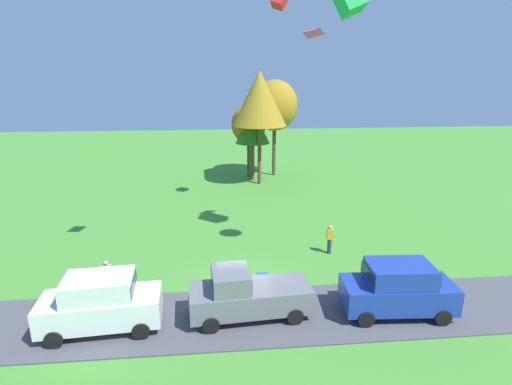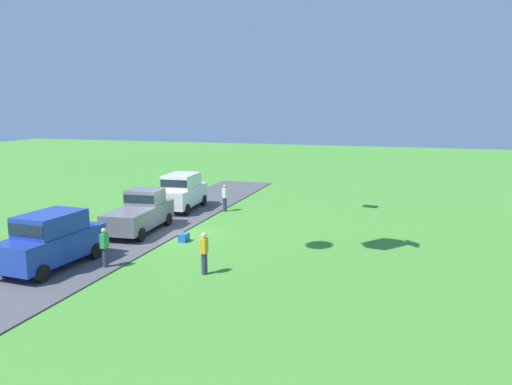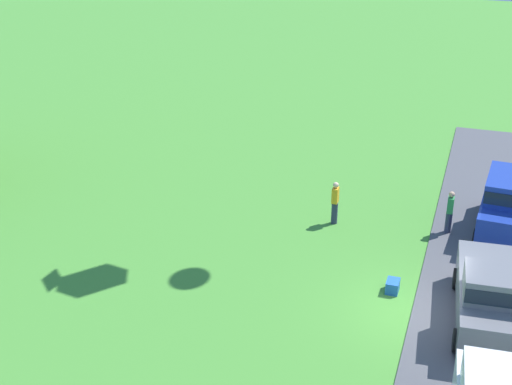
{
  "view_description": "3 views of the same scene",
  "coord_description": "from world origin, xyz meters",
  "px_view_note": "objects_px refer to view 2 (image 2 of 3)",
  "views": [
    {
      "loc": [
        -1.03,
        -16.72,
        9.75
      ],
      "look_at": [
        0.89,
        3.11,
        3.94
      ],
      "focal_mm": 28.0,
      "sensor_mm": 36.0,
      "label": 1
    },
    {
      "loc": [
        22.73,
        11.35,
        6.67
      ],
      "look_at": [
        0.11,
        4.37,
        2.49
      ],
      "focal_mm": 35.0,
      "sensor_mm": 36.0,
      "label": 2
    },
    {
      "loc": [
        -18.95,
        -1.17,
        12.44
      ],
      "look_at": [
        0.27,
        5.3,
        3.18
      ],
      "focal_mm": 50.0,
      "sensor_mm": 36.0,
      "label": 3
    }
  ],
  "objects_px": {
    "person_beside_suv": "(225,198)",
    "car_suv_far_end": "(52,238)",
    "car_suv_near_entrance": "(182,190)",
    "person_watching_sky": "(204,253)",
    "person_on_lawn": "(105,248)",
    "cooler_box": "(184,238)",
    "car_pickup_by_flagpole": "(140,212)"
  },
  "relations": [
    {
      "from": "person_beside_suv",
      "to": "car_suv_far_end",
      "type": "bearing_deg",
      "value": -12.63
    },
    {
      "from": "car_suv_near_entrance",
      "to": "person_watching_sky",
      "type": "distance_m",
      "value": 12.57
    },
    {
      "from": "person_watching_sky",
      "to": "person_on_lawn",
      "type": "height_order",
      "value": "same"
    },
    {
      "from": "car_suv_near_entrance",
      "to": "person_on_lawn",
      "type": "relative_size",
      "value": 2.76
    },
    {
      "from": "person_beside_suv",
      "to": "cooler_box",
      "type": "bearing_deg",
      "value": 4.45
    },
    {
      "from": "car_suv_far_end",
      "to": "cooler_box",
      "type": "height_order",
      "value": "car_suv_far_end"
    },
    {
      "from": "car_pickup_by_flagpole",
      "to": "person_watching_sky",
      "type": "xyz_separation_m",
      "value": [
        5.21,
        5.85,
        -0.23
      ]
    },
    {
      "from": "person_beside_suv",
      "to": "person_on_lawn",
      "type": "distance_m",
      "value": 11.94
    },
    {
      "from": "person_beside_suv",
      "to": "person_watching_sky",
      "type": "bearing_deg",
      "value": 16.77
    },
    {
      "from": "car_suv_near_entrance",
      "to": "car_pickup_by_flagpole",
      "type": "xyz_separation_m",
      "value": [
        5.72,
        0.33,
        -0.19
      ]
    },
    {
      "from": "car_suv_near_entrance",
      "to": "cooler_box",
      "type": "height_order",
      "value": "car_suv_near_entrance"
    },
    {
      "from": "person_watching_sky",
      "to": "cooler_box",
      "type": "height_order",
      "value": "person_watching_sky"
    },
    {
      "from": "car_suv_far_end",
      "to": "person_watching_sky",
      "type": "relative_size",
      "value": 2.75
    },
    {
      "from": "cooler_box",
      "to": "person_watching_sky",
      "type": "bearing_deg",
      "value": 34.59
    },
    {
      "from": "car_suv_near_entrance",
      "to": "person_beside_suv",
      "type": "relative_size",
      "value": 2.76
    },
    {
      "from": "car_suv_far_end",
      "to": "person_watching_sky",
      "type": "xyz_separation_m",
      "value": [
        -1.16,
        6.25,
        -0.42
      ]
    },
    {
      "from": "person_on_lawn",
      "to": "cooler_box",
      "type": "xyz_separation_m",
      "value": [
        -4.68,
        1.33,
        -0.68
      ]
    },
    {
      "from": "person_on_lawn",
      "to": "cooler_box",
      "type": "bearing_deg",
      "value": 164.17
    },
    {
      "from": "person_beside_suv",
      "to": "person_watching_sky",
      "type": "distance_m",
      "value": 11.91
    },
    {
      "from": "car_suv_near_entrance",
      "to": "person_on_lawn",
      "type": "distance_m",
      "value": 11.63
    },
    {
      "from": "car_suv_near_entrance",
      "to": "car_suv_far_end",
      "type": "xyz_separation_m",
      "value": [
        12.1,
        -0.07,
        0.0
      ]
    },
    {
      "from": "person_watching_sky",
      "to": "car_suv_near_entrance",
      "type": "bearing_deg",
      "value": -150.52
    },
    {
      "from": "car_pickup_by_flagpole",
      "to": "car_suv_far_end",
      "type": "height_order",
      "value": "car_suv_far_end"
    },
    {
      "from": "car_suv_far_end",
      "to": "cooler_box",
      "type": "relative_size",
      "value": 8.41
    },
    {
      "from": "car_suv_near_entrance",
      "to": "car_suv_far_end",
      "type": "bearing_deg",
      "value": -0.34
    },
    {
      "from": "car_suv_far_end",
      "to": "cooler_box",
      "type": "bearing_deg",
      "value": 147.64
    },
    {
      "from": "car_suv_near_entrance",
      "to": "cooler_box",
      "type": "bearing_deg",
      "value": 26.04
    },
    {
      "from": "person_on_lawn",
      "to": "cooler_box",
      "type": "distance_m",
      "value": 4.92
    },
    {
      "from": "car_pickup_by_flagpole",
      "to": "person_on_lawn",
      "type": "distance_m",
      "value": 5.97
    },
    {
      "from": "car_pickup_by_flagpole",
      "to": "car_suv_far_end",
      "type": "distance_m",
      "value": 6.39
    },
    {
      "from": "car_suv_near_entrance",
      "to": "person_watching_sky",
      "type": "xyz_separation_m",
      "value": [
        10.93,
        6.18,
        -0.42
      ]
    },
    {
      "from": "car_suv_near_entrance",
      "to": "car_pickup_by_flagpole",
      "type": "bearing_deg",
      "value": 3.34
    }
  ]
}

